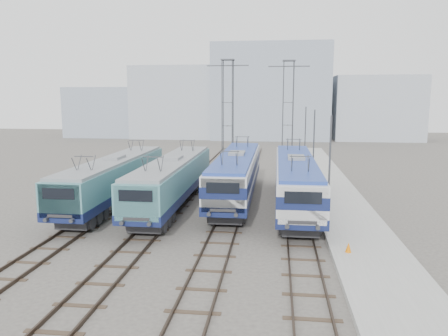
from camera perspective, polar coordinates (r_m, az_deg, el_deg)
ground at (r=27.02m, az=-4.80°, el=-8.23°), size 160.00×160.00×0.00m
platform at (r=34.52m, az=14.89°, el=-4.38°), size 4.00×70.00×0.30m
locomotive_far_left at (r=33.75m, az=-14.16°, el=-1.17°), size 2.74×17.27×3.25m
locomotive_center_left at (r=32.39m, az=-6.72°, el=-1.34°), size 2.77×17.49×3.29m
locomotive_center_right at (r=34.13m, az=1.65°, el=-0.54°), size 2.84×17.98×3.38m
locomotive_far_right at (r=32.09m, az=9.36°, el=-1.29°), size 2.85×18.01×3.39m
catenary_tower_west at (r=47.55m, az=0.48°, el=7.50°), size 4.50×1.20×12.00m
catenary_tower_east at (r=49.26m, az=8.35°, el=7.47°), size 4.50×1.20×12.00m
mast_front at (r=27.81m, az=13.60°, el=-0.54°), size 0.12×0.12×7.00m
mast_mid at (r=39.63m, az=11.62°, el=2.40°), size 0.12×0.12×7.00m
mast_rear at (r=51.54m, az=10.55°, el=3.99°), size 0.12×0.12×7.00m
safety_cone at (r=23.40m, az=15.94°, el=-9.94°), size 0.31×0.31×0.51m
building_west at (r=89.34m, az=-5.66°, el=8.52°), size 18.00×12.00×14.00m
building_center at (r=87.24m, az=6.12°, el=9.81°), size 22.00×14.00×18.00m
building_east at (r=89.23m, az=19.14°, el=7.42°), size 16.00×12.00×12.00m
building_far_west at (r=94.15m, az=-15.26°, el=7.06°), size 14.00×10.00×10.00m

